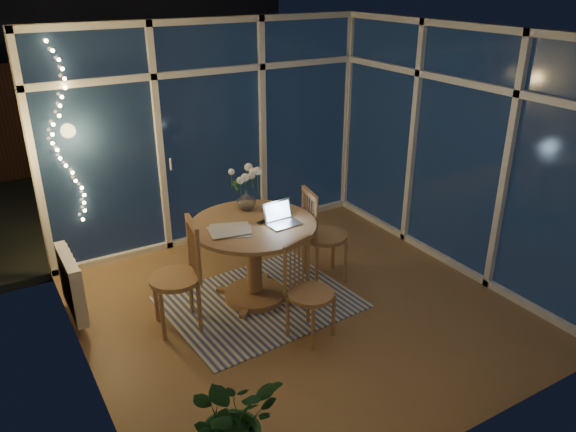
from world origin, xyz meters
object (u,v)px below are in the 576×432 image
object	(u,v)px
laptop	(284,214)
flower_vase	(246,200)
chair_left	(175,276)
chair_right	(326,234)
dining_table	(254,262)
chair_front	(311,292)

from	to	relation	value
laptop	flower_vase	distance (m)	0.54
chair_left	chair_right	distance (m)	1.68
dining_table	chair_right	world-z (taller)	chair_right
chair_front	flower_vase	bearing A→B (deg)	73.44
flower_vase	chair_left	bearing A→B (deg)	-156.56
dining_table	chair_right	size ratio (longest dim) A/B	1.17
dining_table	chair_right	distance (m)	0.85
dining_table	chair_right	xyz separation A→B (m)	(0.84, -0.01, 0.10)
chair_left	flower_vase	distance (m)	1.11
laptop	chair_left	bearing A→B (deg)	170.72
chair_front	dining_table	bearing A→B (deg)	81.09
chair_left	chair_front	size ratio (longest dim) A/B	1.14
chair_left	flower_vase	bearing A→B (deg)	121.64
dining_table	chair_front	xyz separation A→B (m)	(0.13, -0.83, 0.05)
chair_right	chair_front	size ratio (longest dim) A/B	1.12
chair_left	chair_right	xyz separation A→B (m)	(1.68, 0.05, -0.01)
dining_table	chair_left	xyz separation A→B (m)	(-0.84, -0.07, 0.11)
chair_right	flower_vase	xyz separation A→B (m)	(-0.74, 0.36, 0.42)
chair_right	chair_front	world-z (taller)	chair_right
dining_table	chair_left	size ratio (longest dim) A/B	1.15
chair_right	laptop	bearing A→B (deg)	115.90
flower_vase	chair_front	bearing A→B (deg)	-88.76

